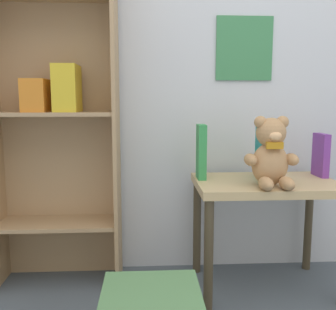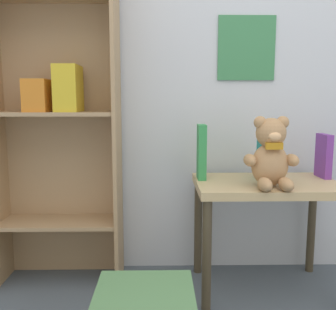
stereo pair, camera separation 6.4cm
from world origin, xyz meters
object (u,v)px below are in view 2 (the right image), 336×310
object	(u,v)px
teddy_bear	(271,155)
book_standing_green	(202,152)
bookshelf_side	(57,93)
book_standing_teal	(263,153)
display_table	(266,198)
book_standing_purple	(324,156)

from	to	relation	value
teddy_bear	book_standing_green	bearing A→B (deg)	147.94
bookshelf_side	book_standing_teal	world-z (taller)	bookshelf_side
teddy_bear	book_standing_green	distance (m)	0.33
display_table	book_standing_green	size ratio (longest dim) A/B	2.53
book_standing_green	bookshelf_side	bearing A→B (deg)	173.85
bookshelf_side	teddy_bear	size ratio (longest dim) A/B	5.48
teddy_bear	book_standing_teal	xyz separation A→B (m)	(0.02, 0.19, -0.02)
bookshelf_side	teddy_bear	world-z (taller)	bookshelf_side
book_standing_green	book_standing_teal	size ratio (longest dim) A/B	1.05
bookshelf_side	display_table	bearing A→B (deg)	-8.55
bookshelf_side	book_standing_purple	world-z (taller)	bookshelf_side
display_table	teddy_bear	xyz separation A→B (m)	(-0.02, -0.11, 0.22)
teddy_bear	display_table	bearing A→B (deg)	80.22
book_standing_green	book_standing_purple	distance (m)	0.59
teddy_bear	book_standing_purple	xyz separation A→B (m)	(0.31, 0.19, -0.03)
teddy_bear	book_standing_teal	bearing A→B (deg)	84.39
bookshelf_side	teddy_bear	xyz separation A→B (m)	(0.96, -0.25, -0.26)
teddy_bear	book_standing_teal	distance (m)	0.19
bookshelf_side	book_standing_purple	distance (m)	1.31
book_standing_teal	book_standing_purple	world-z (taller)	book_standing_teal
bookshelf_side	book_standing_green	size ratio (longest dim) A/B	6.46
book_standing_green	book_standing_purple	xyz separation A→B (m)	(0.59, 0.02, -0.02)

